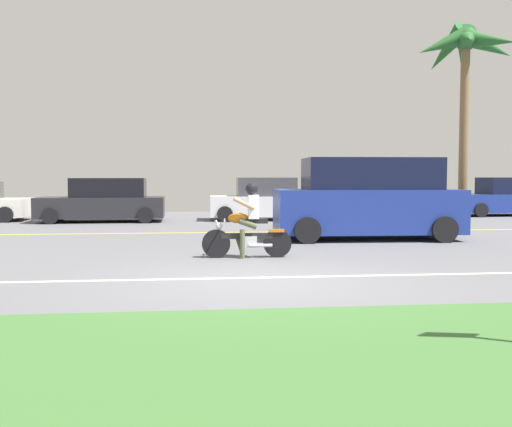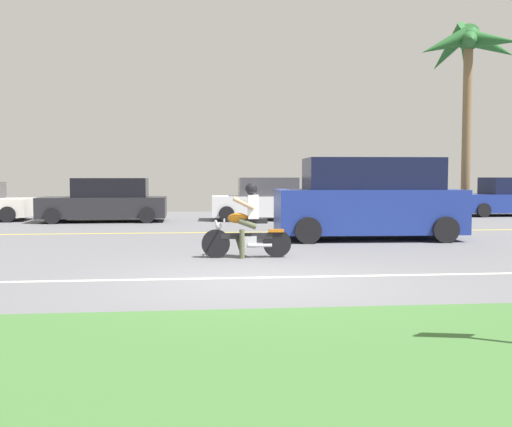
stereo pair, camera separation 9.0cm
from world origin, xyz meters
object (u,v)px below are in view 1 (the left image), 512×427
Objects in this scene: parked_car_4 at (508,198)px; motorcyclist at (248,226)px; parked_car_2 at (262,200)px; parked_car_3 at (380,198)px; suv_nearby at (368,200)px; parked_car_1 at (104,201)px; palm_tree_0 at (466,52)px.

motorcyclist is at bearing -136.17° from parked_car_4.
parked_car_3 is at bearing 6.89° from parked_car_2.
parked_car_1 is (-7.63, 6.61, -0.27)m from suv_nearby.
palm_tree_0 is (9.35, 3.21, 6.30)m from parked_car_2.
parked_car_4 is at bearing -58.70° from palm_tree_0.
parked_car_2 is at bearing 105.64° from suv_nearby.
suv_nearby reaches higher than parked_car_2.
parked_car_2 is (-1.93, 6.90, -0.27)m from suv_nearby.
parked_car_1 is 1.18× the size of parked_car_2.
palm_tree_0 is at bearing 18.95° from parked_car_2.
parked_car_4 is 6.64m from palm_tree_0.
parked_car_2 is 0.93× the size of parked_car_3.
parked_car_2 is at bearing -173.11° from parked_car_3.
suv_nearby is at bearing -40.90° from parked_car_1.
suv_nearby is at bearing -126.26° from palm_tree_0.
suv_nearby reaches higher than motorcyclist.
suv_nearby is at bearing 42.52° from motorcyclist.
suv_nearby is at bearing -110.33° from parked_car_3.
suv_nearby reaches higher than parked_car_4.
motorcyclist is at bearing -137.48° from suv_nearby.
parked_car_2 is 0.86× the size of parked_car_4.
parked_car_2 reaches higher than parked_car_1.
parked_car_3 reaches higher than parked_car_4.
motorcyclist is 0.41× the size of parked_car_4.
parked_car_1 is 1.02× the size of parked_car_4.
parked_car_2 is at bearing -172.28° from parked_car_4.
parked_car_1 is 5.71m from parked_car_2.
palm_tree_0 reaches higher than parked_car_1.
palm_tree_0 is (-1.09, 1.80, 6.30)m from parked_car_4.
parked_car_4 is at bearing 44.34° from suv_nearby.
motorcyclist is at bearing -120.20° from parked_car_3.
parked_car_4 is at bearing 8.40° from parked_car_3.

